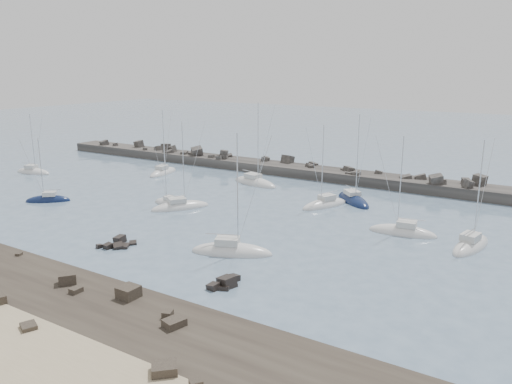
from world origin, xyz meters
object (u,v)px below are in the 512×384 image
sailboat_4 (255,183)px  sailboat_10 (471,246)px  sailboat_5 (169,204)px  sailboat_2 (48,200)px  sailboat_9 (403,233)px  sailboat_8 (353,201)px  sailboat_3 (180,207)px  sailboat_1 (163,173)px  sailboat_0 (33,172)px  sailboat_7 (231,252)px  sailboat_6 (325,205)px

sailboat_4 → sailboat_10: bearing=-20.4°
sailboat_5 → sailboat_10: bearing=6.1°
sailboat_2 → sailboat_9: size_ratio=0.81×
sailboat_8 → sailboat_10: size_ratio=1.07×
sailboat_3 → sailboat_4: size_ratio=0.89×
sailboat_5 → sailboat_10: (42.36, 4.49, 0.02)m
sailboat_10 → sailboat_4: bearing=159.6°
sailboat_3 → sailboat_4: sailboat_4 is taller
sailboat_1 → sailboat_3: size_ratio=0.97×
sailboat_0 → sailboat_10: sailboat_10 is taller
sailboat_2 → sailboat_10: (59.90, 12.89, 0.02)m
sailboat_4 → sailboat_7: (16.00, -30.60, 0.01)m
sailboat_5 → sailboat_8: 28.59m
sailboat_6 → sailboat_1: bearing=172.4°
sailboat_10 → sailboat_2: bearing=-167.9°
sailboat_0 → sailboat_10: size_ratio=0.93×
sailboat_4 → sailboat_8: size_ratio=1.07×
sailboat_5 → sailboat_2: bearing=-154.4°
sailboat_7 → sailboat_4: bearing=117.6°
sailboat_6 → sailboat_8: (2.69, 4.80, -0.01)m
sailboat_6 → sailboat_9: sailboat_9 is taller
sailboat_2 → sailboat_3: 21.68m
sailboat_8 → sailboat_4: bearing=173.8°
sailboat_3 → sailboat_7: size_ratio=0.94×
sailboat_0 → sailboat_2: size_ratio=1.16×
sailboat_4 → sailboat_8: (19.49, -2.11, -0.01)m
sailboat_1 → sailboat_5: (16.43, -16.86, -0.01)m
sailboat_1 → sailboat_2: 25.29m
sailboat_9 → sailboat_7: bearing=-130.4°
sailboat_4 → sailboat_6: size_ratio=1.17×
sailboat_4 → sailboat_8: 19.61m
sailboat_8 → sailboat_3: bearing=-139.9°
sailboat_8 → sailboat_9: bearing=-46.1°
sailboat_5 → sailboat_9: bearing=8.8°
sailboat_9 → sailboat_8: bearing=133.9°
sailboat_10 → sailboat_1: bearing=168.1°
sailboat_4 → sailboat_7: sailboat_4 is taller
sailboat_5 → sailboat_3: bearing=-11.5°
sailboat_3 → sailboat_9: 32.07m
sailboat_1 → sailboat_5: 23.54m
sailboat_6 → sailboat_8: 5.50m
sailboat_3 → sailboat_8: 26.82m
sailboat_3 → sailboat_8: bearing=40.1°
sailboat_4 → sailboat_0: bearing=-160.2°
sailboat_4 → sailboat_5: 19.21m
sailboat_1 → sailboat_4: bearing=5.6°
sailboat_0 → sailboat_4: bearing=19.8°
sailboat_1 → sailboat_5: size_ratio=1.31×
sailboat_0 → sailboat_1: sailboat_1 is taller
sailboat_1 → sailboat_2: (-1.12, -25.26, -0.00)m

